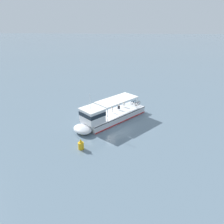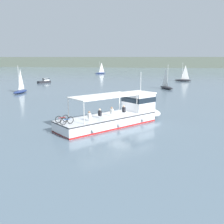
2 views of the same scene
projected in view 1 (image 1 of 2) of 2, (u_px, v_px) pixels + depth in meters
name	position (u px, v px, depth m)	size (l,w,h in m)	color
ground_plane	(107.00, 124.00, 31.58)	(400.00, 400.00, 0.00)	slate
ferry_main	(107.00, 116.00, 31.83)	(10.90, 11.43, 5.32)	silver
channel_buoy	(81.00, 145.00, 25.45)	(0.70, 0.70, 1.40)	gold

